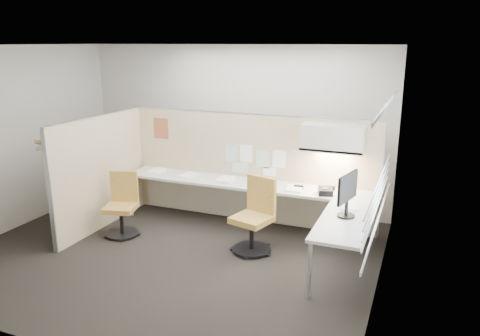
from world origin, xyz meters
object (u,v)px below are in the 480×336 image
at_px(desk, 262,196).
at_px(monitor, 347,192).
at_px(chair_left, 122,206).
at_px(chair_right, 255,218).
at_px(phone, 325,191).

xyz_separation_m(desk, monitor, (1.37, -0.75, 0.45)).
relative_size(chair_left, monitor, 1.69).
relative_size(desk, chair_right, 3.90).
xyz_separation_m(chair_right, monitor, (1.26, -0.15, 0.57)).
bearing_deg(desk, chair_right, -79.99).
height_order(chair_left, chair_right, chair_right).
relative_size(chair_left, phone, 3.64).
height_order(chair_right, phone, chair_right).
height_order(desk, monitor, monitor).
distance_m(chair_right, phone, 1.08).
xyz_separation_m(chair_right, phone, (0.84, 0.62, 0.30)).
distance_m(desk, chair_right, 0.62).
bearing_deg(monitor, chair_left, 104.67).
distance_m(desk, phone, 0.96).
bearing_deg(monitor, chair_right, 96.78).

